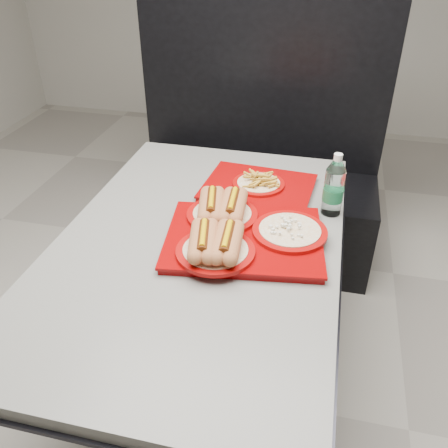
% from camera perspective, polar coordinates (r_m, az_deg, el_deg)
% --- Properties ---
extents(ground, '(6.00, 6.00, 0.00)m').
position_cam_1_polar(ground, '(2.05, -2.42, -19.26)').
color(ground, '#9B968B').
rests_on(ground, ground).
extents(diner_table, '(0.92, 1.42, 0.75)m').
position_cam_1_polar(diner_table, '(1.63, -2.90, -6.58)').
color(diner_table, black).
rests_on(diner_table, ground).
extents(booth_bench, '(1.30, 0.57, 1.35)m').
position_cam_1_polar(booth_bench, '(2.63, 3.72, 5.26)').
color(booth_bench, black).
rests_on(booth_bench, ground).
extents(tray_near, '(0.54, 0.45, 0.11)m').
position_cam_1_polar(tray_near, '(1.50, 1.66, -0.89)').
color(tray_near, '#800304').
rests_on(tray_near, diner_table).
extents(tray_far, '(0.42, 0.34, 0.08)m').
position_cam_1_polar(tray_far, '(1.80, 4.17, 4.70)').
color(tray_far, '#800304').
rests_on(tray_far, diner_table).
extents(water_bottle, '(0.07, 0.07, 0.22)m').
position_cam_1_polar(water_bottle, '(1.66, 13.07, 4.21)').
color(water_bottle, silver).
rests_on(water_bottle, diner_table).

